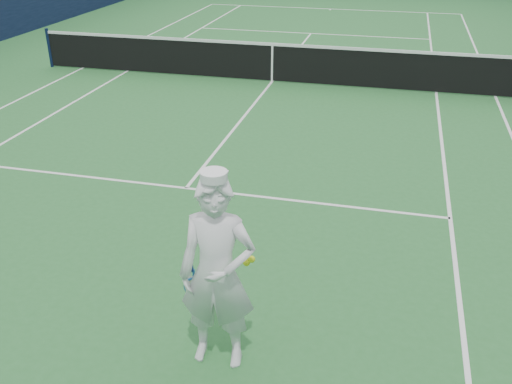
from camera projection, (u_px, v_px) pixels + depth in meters
ground at (272, 82)px, 14.80m from camera, size 80.00×80.00×0.00m
court_markings at (272, 82)px, 14.80m from camera, size 11.03×23.83×0.01m
windscreen_fence at (273, 2)px, 13.90m from camera, size 20.12×36.12×4.00m
tennis_net at (272, 61)px, 14.55m from camera, size 12.88×0.09×1.07m
tennis_player at (217, 274)px, 5.36m from camera, size 0.83×0.53×2.08m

